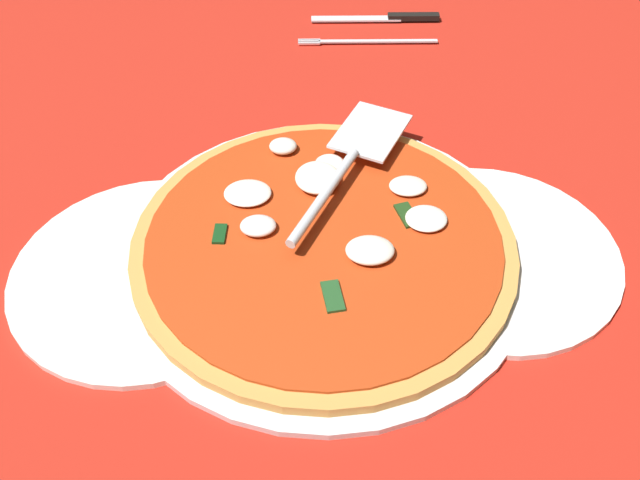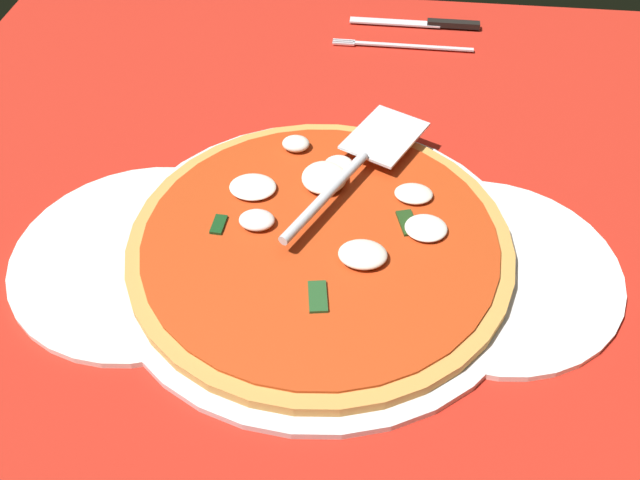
{
  "view_description": "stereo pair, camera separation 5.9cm",
  "coord_description": "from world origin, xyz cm",
  "views": [
    {
      "loc": [
        -0.34,
        49.26,
        48.91
      ],
      "look_at": [
        -1.14,
        3.78,
        2.15
      ],
      "focal_mm": 38.71,
      "sensor_mm": 36.0,
      "label": 1
    },
    {
      "loc": [
        -6.22,
        48.98,
        48.91
      ],
      "look_at": [
        -1.14,
        3.78,
        2.15
      ],
      "focal_mm": 38.71,
      "sensor_mm": 36.0,
      "label": 2
    }
  ],
  "objects": [
    {
      "name": "dinner_plate_left",
      "position": [
        -17.27,
        4.38,
        0.6
      ],
      "size": [
        24.31,
        24.31,
        1.0
      ],
      "primitive_type": "cylinder",
      "color": "white",
      "rests_on": "ground_plane"
    },
    {
      "name": "place_setting_near",
      "position": [
        -9.5,
        -38.23,
        0.45
      ],
      "size": [
        20.53,
        13.86,
        1.4
      ],
      "rotation": [
        0.0,
        0.0,
        -0.01
      ],
      "color": "white",
      "rests_on": "ground_plane"
    },
    {
      "name": "ground_plane",
      "position": [
        0.0,
        0.0,
        -0.4
      ],
      "size": [
        98.37,
        98.37,
        0.8
      ],
      "primitive_type": "cube",
      "color": "red"
    },
    {
      "name": "dinner_plate_right",
      "position": [
        15.39,
        6.25,
        0.6
      ],
      "size": [
        25.31,
        25.31,
        1.0
      ],
      "primitive_type": "cylinder",
      "color": "white",
      "rests_on": "ground_plane"
    },
    {
      "name": "pizza_server",
      "position": [
        -4.08,
        -5.66,
        4.28
      ],
      "size": [
        13.67,
        22.65,
        1.0
      ],
      "rotation": [
        0.0,
        0.0,
        4.25
      ],
      "color": "silver",
      "rests_on": "pizza"
    },
    {
      "name": "checker_pattern",
      "position": [
        0.0,
        0.0,
        0.05
      ],
      "size": [
        98.37,
        98.37,
        0.1
      ],
      "color": "silver",
      "rests_on": "ground_plane"
    },
    {
      "name": "pizza",
      "position": [
        -1.17,
        3.45,
        1.93
      ],
      "size": [
        36.46,
        36.46,
        2.81
      ],
      "color": "gold",
      "rests_on": "pizza_pan"
    },
    {
      "name": "pizza_pan",
      "position": [
        -1.14,
        3.78,
        0.63
      ],
      "size": [
        39.47,
        39.47,
        1.05
      ],
      "primitive_type": "cylinder",
      "color": "silver",
      "rests_on": "ground_plane"
    }
  ]
}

